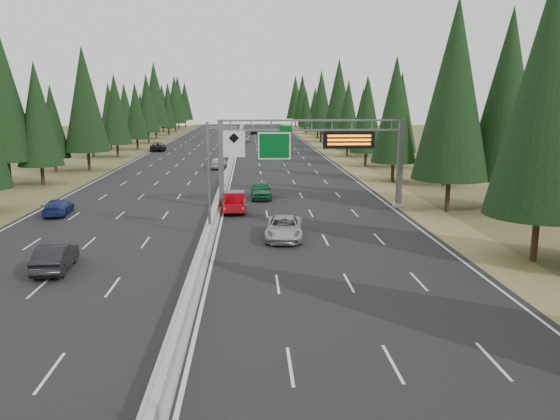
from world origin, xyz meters
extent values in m
cube|color=black|center=(0.00, 80.00, 0.04)|extent=(32.00, 260.00, 0.08)
cube|color=olive|center=(17.80, 80.00, 0.03)|extent=(3.60, 260.00, 0.06)
cube|color=brown|center=(-17.80, 80.00, 0.03)|extent=(3.60, 260.00, 0.06)
cube|color=#969691|center=(0.00, 80.00, 0.23)|extent=(0.70, 260.00, 0.30)
cube|color=#969691|center=(0.00, 80.00, 0.63)|extent=(0.30, 260.00, 0.60)
cube|color=slate|center=(0.35, 35.00, 3.98)|extent=(0.45, 0.45, 7.80)
cube|color=#969691|center=(0.35, 35.00, 0.23)|extent=(0.90, 0.90, 0.30)
cube|color=slate|center=(16.20, 35.00, 3.98)|extent=(0.45, 0.45, 7.80)
cube|color=#969691|center=(16.20, 35.00, 0.23)|extent=(0.90, 0.90, 0.30)
cube|color=slate|center=(8.28, 35.00, 7.80)|extent=(15.85, 0.35, 0.16)
cube|color=slate|center=(8.28, 35.00, 6.96)|extent=(15.85, 0.35, 0.16)
cube|color=#054C19|center=(5.00, 34.75, 5.63)|extent=(3.00, 0.10, 2.50)
cube|color=silver|center=(5.00, 34.69, 5.63)|extent=(2.85, 0.02, 2.35)
cube|color=#054C19|center=(6.00, 34.75, 7.13)|extent=(1.10, 0.10, 0.45)
cube|color=black|center=(11.50, 34.70, 6.13)|extent=(4.50, 0.40, 1.50)
cube|color=orange|center=(11.50, 34.48, 6.48)|extent=(3.80, 0.02, 0.18)
cube|color=orange|center=(11.50, 34.48, 6.13)|extent=(3.80, 0.02, 0.18)
cube|color=orange|center=(11.50, 34.48, 5.78)|extent=(3.80, 0.02, 0.18)
cylinder|color=slate|center=(0.00, 25.00, 4.08)|extent=(0.20, 0.20, 8.00)
cube|color=#969691|center=(0.00, 25.00, 0.18)|extent=(0.50, 0.50, 0.20)
cube|color=slate|center=(1.00, 25.00, 7.68)|extent=(2.00, 0.15, 0.15)
cube|color=silver|center=(1.80, 24.88, 6.58)|extent=(1.50, 0.06, 1.80)
cylinder|color=black|center=(19.89, 18.12, 1.41)|extent=(0.40, 0.40, 2.82)
cone|color=black|center=(19.89, 18.12, 10.23)|extent=(6.35, 6.35, 14.82)
cylinder|color=black|center=(19.97, 33.06, 1.43)|extent=(0.40, 0.40, 2.87)
cone|color=black|center=(19.97, 33.06, 10.40)|extent=(6.45, 6.45, 15.06)
cylinder|color=black|center=(24.87, 33.67, 1.38)|extent=(0.40, 0.40, 2.76)
cone|color=black|center=(24.87, 33.67, 10.00)|extent=(6.21, 6.21, 14.48)
cylinder|color=black|center=(19.73, 50.64, 1.17)|extent=(0.40, 0.40, 2.33)
cone|color=black|center=(19.73, 50.64, 8.46)|extent=(5.25, 5.25, 12.26)
cylinder|color=black|center=(24.83, 47.51, 1.10)|extent=(0.40, 0.40, 2.21)
cone|color=black|center=(24.83, 47.51, 7.99)|extent=(4.96, 4.96, 11.58)
cylinder|color=black|center=(19.59, 65.37, 1.05)|extent=(0.40, 0.40, 2.09)
cone|color=black|center=(19.59, 65.37, 7.59)|extent=(4.71, 4.71, 11.00)
cylinder|color=black|center=(24.36, 64.86, 1.08)|extent=(0.40, 0.40, 2.16)
cone|color=black|center=(24.36, 64.86, 7.82)|extent=(4.85, 4.85, 11.33)
cylinder|color=black|center=(19.43, 79.56, 1.03)|extent=(0.40, 0.40, 2.06)
cone|color=black|center=(19.43, 79.56, 7.47)|extent=(4.64, 4.64, 10.82)
cylinder|color=black|center=(23.23, 81.01, 1.03)|extent=(0.40, 0.40, 2.05)
cone|color=black|center=(23.23, 81.01, 7.44)|extent=(4.62, 4.62, 10.78)
cylinder|color=black|center=(20.25, 94.77, 1.40)|extent=(0.40, 0.40, 2.80)
cone|color=black|center=(20.25, 94.77, 10.16)|extent=(6.30, 6.30, 14.71)
cylinder|color=black|center=(24.96, 94.21, 0.96)|extent=(0.40, 0.40, 1.92)
cone|color=black|center=(24.96, 94.21, 6.95)|extent=(4.31, 4.31, 10.06)
cylinder|color=black|center=(19.13, 112.43, 1.29)|extent=(0.40, 0.40, 2.59)
cone|color=black|center=(19.13, 112.43, 9.39)|extent=(5.83, 5.83, 13.59)
cylinder|color=black|center=(23.21, 111.98, 1.21)|extent=(0.40, 0.40, 2.43)
cone|color=black|center=(23.21, 111.98, 8.79)|extent=(5.46, 5.46, 12.74)
cylinder|color=black|center=(20.34, 128.18, 1.01)|extent=(0.40, 0.40, 2.02)
cone|color=black|center=(20.34, 128.18, 7.33)|extent=(4.55, 4.55, 10.61)
cylinder|color=black|center=(24.74, 126.15, 1.22)|extent=(0.40, 0.40, 2.44)
cone|color=black|center=(24.74, 126.15, 8.86)|extent=(5.50, 5.50, 12.83)
cylinder|color=black|center=(19.05, 144.25, 0.98)|extent=(0.40, 0.40, 1.96)
cone|color=black|center=(19.05, 144.25, 7.12)|extent=(4.42, 4.42, 10.31)
cylinder|color=black|center=(23.51, 143.82, 1.00)|extent=(0.40, 0.40, 2.00)
cone|color=black|center=(23.51, 143.82, 7.24)|extent=(4.49, 4.49, 10.48)
cylinder|color=black|center=(19.98, 159.25, 0.97)|extent=(0.40, 0.40, 1.93)
cone|color=black|center=(19.98, 159.25, 7.00)|extent=(4.35, 4.35, 10.14)
cylinder|color=black|center=(24.81, 157.84, 1.23)|extent=(0.40, 0.40, 2.47)
cone|color=black|center=(24.81, 157.84, 8.95)|extent=(5.55, 5.55, 12.96)
cylinder|color=black|center=(20.80, 174.98, 1.46)|extent=(0.40, 0.40, 2.91)
cone|color=black|center=(20.80, 174.98, 10.56)|extent=(6.56, 6.56, 15.30)
cylinder|color=black|center=(24.81, 172.16, 1.12)|extent=(0.40, 0.40, 2.23)
cone|color=black|center=(24.81, 172.16, 8.09)|extent=(5.02, 5.02, 11.72)
cylinder|color=black|center=(19.63, 189.11, 1.47)|extent=(0.40, 0.40, 2.95)
cone|color=black|center=(19.63, 189.11, 10.68)|extent=(6.63, 6.63, 15.47)
cylinder|color=black|center=(23.13, 188.72, 1.16)|extent=(0.40, 0.40, 2.32)
cone|color=black|center=(23.13, 188.72, 8.41)|extent=(5.22, 5.22, 12.18)
cylinder|color=black|center=(-20.86, 50.67, 1.11)|extent=(0.40, 0.40, 2.21)
cone|color=black|center=(-20.86, 50.67, 8.02)|extent=(4.98, 4.98, 11.62)
cylinder|color=black|center=(-24.22, 49.95, 1.44)|extent=(0.40, 0.40, 2.88)
cone|color=black|center=(-24.22, 49.95, 10.44)|extent=(6.48, 6.48, 15.12)
cylinder|color=black|center=(-19.20, 63.24, 1.33)|extent=(0.40, 0.40, 2.67)
cone|color=black|center=(-19.20, 63.24, 9.68)|extent=(6.01, 6.01, 14.01)
cylinder|color=black|center=(-23.45, 62.51, 0.93)|extent=(0.40, 0.40, 1.87)
cone|color=black|center=(-23.45, 62.51, 6.77)|extent=(4.20, 4.20, 9.81)
cylinder|color=black|center=(-19.60, 81.59, 1.12)|extent=(0.40, 0.40, 2.23)
cone|color=black|center=(-19.60, 81.59, 8.09)|extent=(5.02, 5.02, 11.71)
cylinder|color=black|center=(-23.70, 81.67, 1.08)|extent=(0.40, 0.40, 2.16)
cone|color=black|center=(-23.70, 81.67, 7.81)|extent=(4.85, 4.85, 11.32)
cylinder|color=black|center=(-19.17, 96.14, 1.04)|extent=(0.40, 0.40, 2.07)
cone|color=black|center=(-19.17, 96.14, 7.51)|extent=(4.66, 4.66, 10.88)
cylinder|color=black|center=(-24.33, 96.53, 1.03)|extent=(0.40, 0.40, 2.07)
cone|color=black|center=(-24.33, 96.53, 7.50)|extent=(4.66, 4.66, 10.86)
cylinder|color=black|center=(-19.88, 112.19, 1.23)|extent=(0.40, 0.40, 2.46)
cone|color=black|center=(-19.88, 112.19, 8.93)|extent=(5.54, 5.54, 12.93)
cylinder|color=black|center=(-24.22, 109.63, 1.06)|extent=(0.40, 0.40, 2.12)
cone|color=black|center=(-24.22, 109.63, 7.67)|extent=(4.76, 4.76, 11.11)
cylinder|color=black|center=(-20.76, 127.99, 1.51)|extent=(0.40, 0.40, 3.02)
cone|color=black|center=(-20.76, 127.99, 10.96)|extent=(6.80, 6.80, 15.88)
cylinder|color=black|center=(-23.90, 125.50, 0.91)|extent=(0.40, 0.40, 1.82)
cone|color=black|center=(-23.90, 125.50, 6.59)|extent=(4.09, 4.09, 9.54)
cylinder|color=black|center=(-19.75, 142.61, 0.96)|extent=(0.40, 0.40, 1.91)
cone|color=black|center=(-19.75, 142.61, 6.94)|extent=(4.31, 4.31, 10.05)
cylinder|color=black|center=(-23.30, 141.78, 1.22)|extent=(0.40, 0.40, 2.43)
cone|color=black|center=(-23.30, 141.78, 8.81)|extent=(5.47, 5.47, 12.76)
cylinder|color=black|center=(-19.63, 156.71, 1.35)|extent=(0.40, 0.40, 2.70)
cone|color=black|center=(-19.63, 156.71, 9.78)|extent=(6.07, 6.07, 14.16)
cylinder|color=black|center=(-23.55, 157.41, 1.15)|extent=(0.40, 0.40, 2.30)
cone|color=black|center=(-23.55, 157.41, 8.35)|extent=(5.18, 5.18, 12.10)
cylinder|color=black|center=(-20.76, 173.06, 1.41)|extent=(0.40, 0.40, 2.81)
cone|color=black|center=(-20.76, 173.06, 10.19)|extent=(6.32, 6.32, 14.75)
cylinder|color=black|center=(-23.83, 171.83, 1.23)|extent=(0.40, 0.40, 2.45)
cone|color=black|center=(-23.83, 171.83, 8.89)|extent=(5.52, 5.52, 12.88)
cylinder|color=black|center=(-20.29, 188.58, 1.28)|extent=(0.40, 0.40, 2.56)
cone|color=black|center=(-20.29, 188.58, 9.28)|extent=(5.76, 5.76, 13.44)
cylinder|color=black|center=(-24.20, 188.90, 1.31)|extent=(0.40, 0.40, 2.61)
cone|color=black|center=(-24.20, 188.90, 9.47)|extent=(5.88, 5.88, 13.72)
imported|color=#ABABB0|center=(5.18, 24.06, 0.83)|extent=(2.91, 5.60, 1.51)
cylinder|color=black|center=(0.75, 32.11, 0.43)|extent=(0.27, 0.71, 0.71)
cylinder|color=black|center=(2.25, 32.11, 0.43)|extent=(0.27, 0.71, 0.71)
cylinder|color=black|center=(0.75, 35.03, 0.43)|extent=(0.27, 0.71, 0.71)
cylinder|color=black|center=(2.25, 35.03, 0.43)|extent=(0.27, 0.71, 0.71)
cube|color=#AD0A16|center=(1.50, 33.61, 0.57)|extent=(1.77, 4.95, 0.27)
cube|color=#AD0A16|center=(1.50, 34.41, 1.19)|extent=(1.68, 1.95, 0.97)
cube|color=black|center=(1.50, 34.41, 1.45)|extent=(1.50, 1.68, 0.49)
cube|color=#AD0A16|center=(0.66, 32.28, 0.88)|extent=(0.09, 2.12, 0.53)
cube|color=#AD0A16|center=(2.34, 32.28, 0.88)|extent=(0.09, 2.12, 0.53)
cube|color=#AD0A16|center=(1.50, 31.22, 0.88)|extent=(1.77, 0.09, 0.53)
imported|color=#166437|center=(3.92, 40.00, 0.90)|extent=(2.02, 4.83, 1.63)
imported|color=#5E0D14|center=(8.97, 81.67, 0.71)|extent=(1.38, 3.87, 1.27)
imported|color=black|center=(8.08, 85.29, 0.83)|extent=(2.52, 5.33, 1.50)
imported|color=#B3B3B3|center=(1.50, 114.95, 0.83)|extent=(2.94, 5.60, 1.50)
imported|color=black|center=(4.02, 143.35, 0.89)|extent=(2.16, 4.85, 1.62)
imported|color=black|center=(-8.12, 17.53, 0.84)|extent=(1.99, 4.73, 1.52)
imported|color=navy|center=(-13.22, 33.11, 0.73)|extent=(2.24, 4.64, 1.30)
imported|color=silver|center=(-1.50, 64.07, 0.90)|extent=(2.26, 4.93, 1.64)
imported|color=black|center=(-14.50, 92.14, 0.88)|extent=(3.06, 5.96, 1.61)
camera|label=1|loc=(2.88, -12.64, 9.51)|focal=35.00mm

